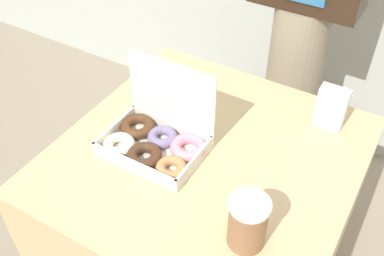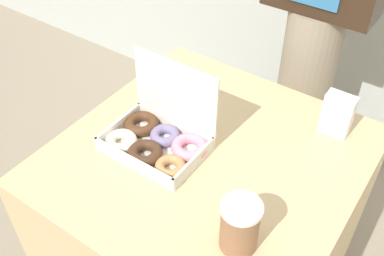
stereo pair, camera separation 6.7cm
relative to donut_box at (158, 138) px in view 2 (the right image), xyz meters
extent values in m
cube|color=tan|center=(0.14, 0.06, -0.42)|extent=(0.86, 0.87, 0.77)
cube|color=silver|center=(0.00, -0.02, -0.03)|extent=(0.29, 0.21, 0.01)
cube|color=silver|center=(-0.14, -0.02, -0.01)|extent=(0.01, 0.21, 0.04)
cube|color=silver|center=(0.14, -0.02, -0.01)|extent=(0.01, 0.21, 0.04)
cube|color=silver|center=(0.00, -0.11, -0.01)|extent=(0.29, 0.01, 0.04)
cube|color=silver|center=(0.00, 0.08, -0.01)|extent=(0.29, 0.01, 0.04)
cube|color=silver|center=(0.00, 0.09, 0.11)|extent=(0.29, 0.01, 0.21)
torus|color=silver|center=(-0.09, -0.06, -0.01)|extent=(0.11, 0.11, 0.03)
torus|color=#4C2D19|center=(-0.09, 0.03, -0.01)|extent=(0.12, 0.12, 0.03)
torus|color=#422819|center=(0.00, -0.06, -0.01)|extent=(0.15, 0.15, 0.03)
torus|color=slate|center=(0.00, 0.03, -0.01)|extent=(0.12, 0.12, 0.03)
torus|color=#B27F4C|center=(0.09, -0.06, -0.02)|extent=(0.10, 0.10, 0.03)
torus|color=pink|center=(0.09, 0.03, -0.01)|extent=(0.16, 0.16, 0.03)
cylinder|color=#8C6042|center=(0.37, -0.16, 0.03)|extent=(0.09, 0.09, 0.13)
cylinder|color=white|center=(0.37, -0.16, 0.10)|extent=(0.10, 0.10, 0.01)
cube|color=silver|center=(0.41, 0.37, 0.03)|extent=(0.09, 0.05, 0.14)
cylinder|color=gray|center=(0.17, 0.76, -0.33)|extent=(0.22, 0.22, 0.95)
camera|label=1|loc=(0.59, -0.78, 0.91)|focal=42.00mm
camera|label=2|loc=(0.64, -0.75, 0.91)|focal=42.00mm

